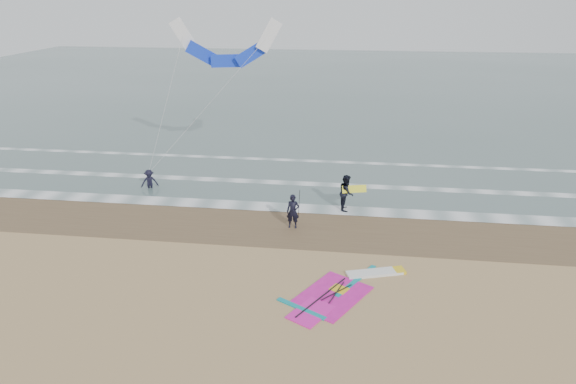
# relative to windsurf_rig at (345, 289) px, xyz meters

# --- Properties ---
(ground) EXTENTS (120.00, 120.00, 0.00)m
(ground) POSITION_rel_windsurf_rig_xyz_m (-2.54, -0.39, -0.03)
(ground) COLOR tan
(ground) RESTS_ON ground
(sea_water) EXTENTS (120.00, 80.00, 0.02)m
(sea_water) POSITION_rel_windsurf_rig_xyz_m (-2.54, 47.61, -0.02)
(sea_water) COLOR #47605E
(sea_water) RESTS_ON ground
(wet_sand_band) EXTENTS (120.00, 5.00, 0.01)m
(wet_sand_band) POSITION_rel_windsurf_rig_xyz_m (-2.54, 5.61, -0.03)
(wet_sand_band) COLOR brown
(wet_sand_band) RESTS_ON ground
(foam_waterline) EXTENTS (120.00, 9.15, 0.02)m
(foam_waterline) POSITION_rel_windsurf_rig_xyz_m (-2.54, 10.05, -0.00)
(foam_waterline) COLOR white
(foam_waterline) RESTS_ON ground
(windsurf_rig) EXTENTS (5.05, 4.78, 0.12)m
(windsurf_rig) POSITION_rel_windsurf_rig_xyz_m (0.00, 0.00, 0.00)
(windsurf_rig) COLOR white
(windsurf_rig) RESTS_ON ground
(person_standing) EXTENTS (0.63, 0.42, 1.73)m
(person_standing) POSITION_rel_windsurf_rig_xyz_m (-2.71, 5.42, 0.83)
(person_standing) COLOR black
(person_standing) RESTS_ON ground
(person_walking) EXTENTS (0.75, 0.96, 1.95)m
(person_walking) POSITION_rel_windsurf_rig_xyz_m (-0.16, 8.02, 0.94)
(person_walking) COLOR black
(person_walking) RESTS_ON ground
(person_wading) EXTENTS (1.13, 0.89, 1.53)m
(person_wading) POSITION_rel_windsurf_rig_xyz_m (-11.75, 9.64, 0.73)
(person_wading) COLOR black
(person_wading) RESTS_ON ground
(held_pole) EXTENTS (0.17, 0.86, 1.82)m
(held_pole) POSITION_rel_windsurf_rig_xyz_m (-2.41, 5.42, 1.23)
(held_pole) COLOR black
(held_pole) RESTS_ON ground
(carried_kiteboard) EXTENTS (1.30, 0.51, 0.39)m
(carried_kiteboard) POSITION_rel_windsurf_rig_xyz_m (0.24, 7.92, 1.20)
(carried_kiteboard) COLOR yellow
(carried_kiteboard) RESTS_ON ground
(surf_kite) EXTENTS (7.46, 3.83, 8.56)m
(surf_kite) POSITION_rel_windsurf_rig_xyz_m (-7.66, 13.12, 7.75)
(surf_kite) COLOR white
(surf_kite) RESTS_ON ground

